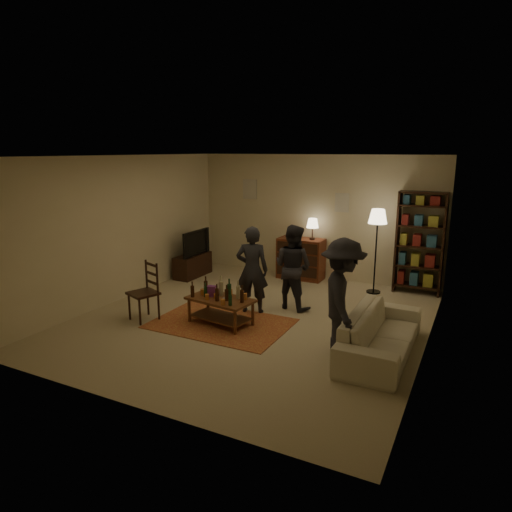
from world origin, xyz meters
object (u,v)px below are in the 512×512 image
Objects in this scene: dresser at (301,258)px; sofa at (381,334)px; coffee_table at (220,301)px; tv_stand at (193,259)px; bookshelf at (420,242)px; floor_lamp at (378,222)px; dining_chair at (146,289)px; person_by_sofa at (342,298)px; person_right at (293,267)px; person_left at (252,270)px.

sofa is at bearing -52.46° from dresser.
coffee_table is 3.14m from dresser.
bookshelf is at bearing 11.80° from tv_stand.
bookshelf reaches higher than floor_lamp.
tv_stand is at bearing 128.46° from dining_chair.
bookshelf is (2.63, 3.20, 0.64)m from coffee_table.
person_by_sofa is (-0.50, -0.24, 0.52)m from sofa.
dresser is 2.50m from bookshelf.
person_left is at bearing 56.77° from person_right.
coffee_table is 0.75× the size of person_left.
dresser is (2.25, 0.91, 0.09)m from tv_stand.
tv_stand is 4.83m from person_by_sofa.
coffee_table is at bearing 36.85° from dining_chair.
person_right reaches higher than dresser.
person_by_sofa is (1.33, -1.48, 0.06)m from person_right.
tv_stand is 2.43m from dresser.
tv_stand reaches higher than sofa.
floor_lamp is at bearing 8.59° from tv_stand.
floor_lamp is at bearing 56.43° from coffee_table.
floor_lamp is (1.87, 2.82, 1.03)m from coffee_table.
tv_stand is at bearing -6.25° from person_right.
tv_stand is at bearing 132.86° from coffee_table.
dining_chair is at bearing -134.20° from floor_lamp.
tv_stand is 0.63× the size of floor_lamp.
dresser is at bearing -60.73° from person_right.
dining_chair is at bearing 52.07° from person_right.
coffee_table is at bearing 55.66° from person_left.
tv_stand is 4.11m from floor_lamp.
person_left is (2.27, -1.49, 0.38)m from tv_stand.
dining_chair is 4.52m from floor_lamp.
dining_chair is 3.32m from person_by_sofa.
dining_chair is 5.27m from bookshelf.
sofa is at bearing 158.49° from person_right.
person_left is at bearing 57.90° from dining_chair.
floor_lamp is at bearing -113.18° from person_right.
dining_chair is (-1.22, -0.36, 0.13)m from coffee_table.
floor_lamp is at bearing -147.33° from person_left.
coffee_table is 1.28m from dining_chair.
tv_stand is 0.78× the size of dresser.
sofa is 2.26m from person_right.
floor_lamp is 1.10× the size of person_left.
dining_chair is at bearing -137.19° from bookshelf.
dining_chair is at bearing 18.79° from person_left.
floor_lamp reaches higher than sofa.
coffee_table is at bearing 71.88° from person_right.
bookshelf is 1.31× the size of person_left.
bookshelf is 3.47m from person_by_sofa.
tv_stand is (-2.06, 2.22, -0.01)m from coffee_table.
sofa is 1.36× the size of person_left.
dining_chair is at bearing 95.77° from sofa.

